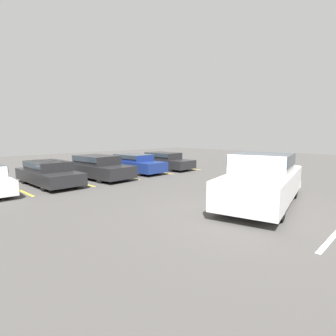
{
  "coord_description": "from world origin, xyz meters",
  "views": [
    {
      "loc": [
        -7.69,
        -4.08,
        2.51
      ],
      "look_at": [
        0.76,
        4.13,
        1.0
      ],
      "focal_mm": 28.0,
      "sensor_mm": 36.0,
      "label": 1
    }
  ],
  "objects_px": {
    "parked_sedan_b": "(48,172)",
    "pickup_truck": "(263,179)",
    "parked_sedan_e": "(164,160)",
    "wheel_stop_curb": "(39,176)",
    "parked_sedan_c": "(97,166)",
    "parked_sedan_d": "(134,163)"
  },
  "relations": [
    {
      "from": "pickup_truck",
      "to": "wheel_stop_curb",
      "type": "height_order",
      "value": "pickup_truck"
    },
    {
      "from": "pickup_truck",
      "to": "parked_sedan_e",
      "type": "relative_size",
      "value": 1.26
    },
    {
      "from": "parked_sedan_e",
      "to": "parked_sedan_b",
      "type": "bearing_deg",
      "value": -89.36
    },
    {
      "from": "wheel_stop_curb",
      "to": "parked_sedan_b",
      "type": "bearing_deg",
      "value": -99.63
    },
    {
      "from": "pickup_truck",
      "to": "parked_sedan_d",
      "type": "bearing_deg",
      "value": 67.4
    },
    {
      "from": "parked_sedan_c",
      "to": "parked_sedan_e",
      "type": "distance_m",
      "value": 5.6
    },
    {
      "from": "parked_sedan_b",
      "to": "pickup_truck",
      "type": "bearing_deg",
      "value": 22.6
    },
    {
      "from": "parked_sedan_c",
      "to": "parked_sedan_d",
      "type": "bearing_deg",
      "value": 91.87
    },
    {
      "from": "parked_sedan_c",
      "to": "parked_sedan_d",
      "type": "relative_size",
      "value": 1.05
    },
    {
      "from": "parked_sedan_b",
      "to": "parked_sedan_d",
      "type": "relative_size",
      "value": 0.98
    },
    {
      "from": "wheel_stop_curb",
      "to": "pickup_truck",
      "type": "bearing_deg",
      "value": -73.83
    },
    {
      "from": "parked_sedan_b",
      "to": "parked_sedan_c",
      "type": "relative_size",
      "value": 0.94
    },
    {
      "from": "parked_sedan_c",
      "to": "parked_sedan_d",
      "type": "xyz_separation_m",
      "value": [
        2.89,
        0.27,
        -0.05
      ]
    },
    {
      "from": "parked_sedan_d",
      "to": "parked_sedan_e",
      "type": "height_order",
      "value": "parked_sedan_d"
    },
    {
      "from": "parked_sedan_c",
      "to": "parked_sedan_d",
      "type": "distance_m",
      "value": 2.9
    },
    {
      "from": "parked_sedan_d",
      "to": "wheel_stop_curb",
      "type": "xyz_separation_m",
      "value": [
        -5.2,
        2.38,
        -0.58
      ]
    },
    {
      "from": "parked_sedan_e",
      "to": "wheel_stop_curb",
      "type": "bearing_deg",
      "value": -108.18
    },
    {
      "from": "parked_sedan_c",
      "to": "parked_sedan_e",
      "type": "xyz_separation_m",
      "value": [
        5.59,
        0.2,
        -0.05
      ]
    },
    {
      "from": "parked_sedan_b",
      "to": "parked_sedan_e",
      "type": "relative_size",
      "value": 0.97
    },
    {
      "from": "parked_sedan_d",
      "to": "parked_sedan_e",
      "type": "bearing_deg",
      "value": 86.92
    },
    {
      "from": "parked_sedan_e",
      "to": "wheel_stop_curb",
      "type": "xyz_separation_m",
      "value": [
        -7.91,
        2.45,
        -0.57
      ]
    },
    {
      "from": "pickup_truck",
      "to": "parked_sedan_b",
      "type": "height_order",
      "value": "pickup_truck"
    }
  ]
}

